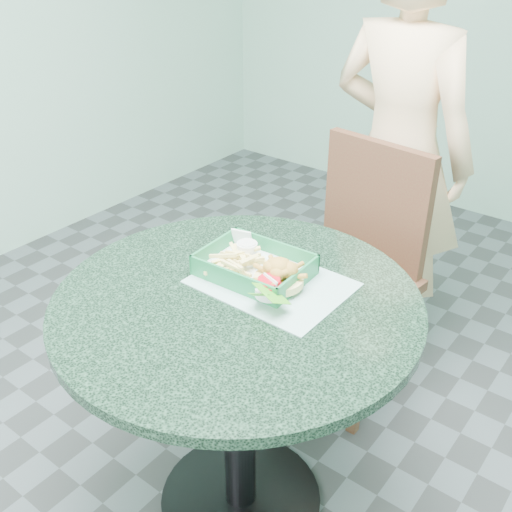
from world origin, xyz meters
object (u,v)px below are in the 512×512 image
Objects in this scene: cafe_table at (238,356)px; sauce_ramekin at (248,254)px; crab_sandwich at (278,279)px; diner_person at (400,140)px; food_basket at (255,275)px; dining_chair at (357,256)px.

cafe_table is 0.28m from sauce_ramekin.
crab_sandwich is 0.15m from sauce_ramekin.
cafe_table is at bearing 99.70° from diner_person.
food_basket is 0.10m from crab_sandwich.
cafe_table is at bearing -123.19° from crab_sandwich.
diner_person is 6.27× the size of food_basket.
crab_sandwich reaches higher than sauce_ramekin.
diner_person is at bearing 98.45° from crab_sandwich.
diner_person is at bearing 103.13° from dining_chair.
food_basket is (0.02, -0.63, 0.23)m from dining_chair.
sauce_ramekin is at bearing 144.36° from food_basket.
sauce_ramekin is (-0.08, 0.15, 0.22)m from cafe_table.
diner_person reaches higher than sauce_ramekin.
dining_chair is 16.29× the size of sauce_ramekin.
diner_person reaches higher than crab_sandwich.
diner_person is (-0.09, 1.07, 0.29)m from cafe_table.
diner_person is 0.92m from sauce_ramekin.
sauce_ramekin is at bearing 157.75° from crab_sandwich.
cafe_table is 1.11m from diner_person.
food_basket is at bearing 166.89° from crab_sandwich.
diner_person is at bearing 93.26° from food_basket.
cafe_table is at bearing -78.66° from dining_chair.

